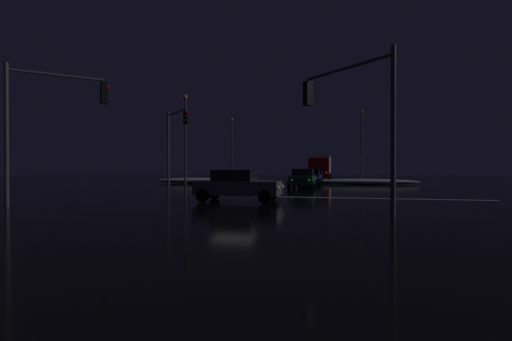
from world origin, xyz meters
TOP-DOWN VIEW (x-y plane):
  - ground at (0.00, 0.00)m, footprint 120.00×120.00m
  - stop_line_north at (0.00, 7.54)m, footprint 0.35×12.85m
  - centre_line_ns at (0.00, 19.14)m, footprint 22.00×0.15m
  - crosswalk_bar_east at (7.64, 0.00)m, footprint 12.85×0.40m
  - snow_bank_left_curb at (-8.34, 15.32)m, footprint 8.83×1.50m
  - snow_bank_right_curb at (8.34, 17.05)m, footprint 10.24×1.50m
  - sedan_green at (3.15, 9.20)m, footprint 2.02×4.33m
  - sedan_blue at (3.34, 14.67)m, footprint 2.02×4.33m
  - sedan_black at (3.29, 20.65)m, footprint 2.02×4.33m
  - box_truck at (3.51, 28.13)m, footprint 2.68×8.28m
  - sedan_gray_crossing at (1.11, -3.21)m, footprint 4.33×2.02m
  - traffic_signal_se at (6.54, -6.54)m, footprint 3.50×3.50m
  - traffic_signal_nw at (-6.77, 6.77)m, footprint 3.09×3.09m
  - traffic_signal_sw at (-6.73, -6.73)m, footprint 3.14×3.14m
  - streetlamp_left_near at (-8.64, 13.14)m, footprint 0.44×0.44m
  - streetlamp_right_far at (8.64, 29.14)m, footprint 0.44×0.44m
  - streetlamp_left_far at (-8.64, 29.14)m, footprint 0.44×0.44m

SIDE VIEW (x-z plane):
  - ground at x=0.00m, z-range -0.10..0.00m
  - stop_line_north at x=0.00m, z-range 0.00..0.01m
  - centre_line_ns at x=0.00m, z-range 0.00..0.01m
  - crosswalk_bar_east at x=7.64m, z-range 0.00..0.01m
  - snow_bank_right_curb at x=8.34m, z-range 0.00..0.56m
  - snow_bank_left_curb at x=-8.34m, z-range 0.00..0.60m
  - sedan_green at x=3.15m, z-range 0.02..1.59m
  - sedan_blue at x=3.34m, z-range 0.02..1.59m
  - sedan_black at x=3.29m, z-range 0.02..1.59m
  - sedan_gray_crossing at x=1.11m, z-range 0.02..1.59m
  - box_truck at x=3.51m, z-range 0.17..3.25m
  - traffic_signal_se at x=6.54m, z-range 1.15..7.02m
  - traffic_signal_sw at x=-6.73m, z-range 1.18..7.42m
  - traffic_signal_nw at x=-6.77m, z-range 1.19..7.54m
  - streetlamp_left_far at x=-8.64m, z-range 0.68..9.13m
  - streetlamp_left_near at x=-8.64m, z-range 0.68..9.43m
  - streetlamp_right_far at x=8.64m, z-range 0.69..9.67m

